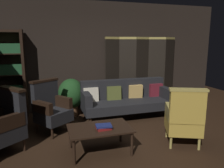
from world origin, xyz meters
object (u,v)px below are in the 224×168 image
at_px(armchair_gilt_accent, 184,118).
at_px(potted_plant, 71,95).
at_px(armchair_wing_right, 5,123).
at_px(armchair_wing_left, 51,108).
at_px(folding_screen, 142,71).
at_px(velvet_couch, 126,98).
at_px(bookshelf, 5,73).
at_px(book_navy_cloth, 104,126).
at_px(coffee_table, 100,130).
at_px(book_red_leather, 104,128).

height_order(armchair_gilt_accent, potted_plant, armchair_gilt_accent).
xyz_separation_m(armchair_wing_right, potted_plant, (1.22, 1.44, 0.04)).
xyz_separation_m(armchair_wing_left, potted_plant, (0.49, 0.82, 0.04)).
relative_size(folding_screen, potted_plant, 2.32).
relative_size(velvet_couch, armchair_gilt_accent, 2.04).
bearing_deg(armchair_wing_left, bookshelf, 130.42).
height_order(bookshelf, potted_plant, bookshelf).
bearing_deg(velvet_couch, book_navy_cloth, -121.58).
bearing_deg(coffee_table, armchair_wing_right, 162.07).
xyz_separation_m(folding_screen, velvet_couch, (-0.74, -0.76, -0.53)).
bearing_deg(potted_plant, velvet_couch, -18.66).
relative_size(velvet_couch, armchair_wing_right, 2.04).
xyz_separation_m(armchair_wing_left, armchair_wing_right, (-0.73, -0.62, 0.00)).
bearing_deg(book_navy_cloth, bookshelf, 126.94).
relative_size(bookshelf, potted_plant, 2.24).
bearing_deg(bookshelf, folding_screen, 0.39).
height_order(velvet_couch, potted_plant, potted_plant).
xyz_separation_m(velvet_couch, book_navy_cloth, (-0.97, -1.57, 0.02)).
distance_m(bookshelf, armchair_wing_left, 1.60).
height_order(bookshelf, coffee_table, bookshelf).
height_order(velvet_couch, armchair_wing_left, armchair_wing_left).
bearing_deg(coffee_table, velvet_couch, 55.91).
distance_m(folding_screen, book_red_leather, 2.94).
distance_m(velvet_couch, coffee_table, 1.80).
distance_m(folding_screen, coffee_table, 2.92).
distance_m(armchair_gilt_accent, book_red_leather, 1.40).
relative_size(armchair_wing_right, book_red_leather, 4.66).
bearing_deg(potted_plant, coffee_table, -83.09).
xyz_separation_m(folding_screen, armchair_wing_left, (-2.48, -1.16, -0.50)).
xyz_separation_m(coffee_table, armchair_wing_right, (-1.46, 0.47, 0.12)).
xyz_separation_m(bookshelf, coffee_table, (1.69, -2.23, -0.71)).
distance_m(folding_screen, velvet_couch, 1.19).
bearing_deg(folding_screen, bookshelf, -179.61).
height_order(armchair_wing_left, armchair_wing_right, same).
bearing_deg(coffee_table, folding_screen, 52.08).
bearing_deg(armchair_wing_left, armchair_wing_right, -139.54).
bearing_deg(coffee_table, book_navy_cloth, -59.79).
height_order(folding_screen, armchair_wing_right, folding_screen).
xyz_separation_m(folding_screen, potted_plant, (-1.99, -0.34, -0.46)).
bearing_deg(book_red_leather, armchair_wing_right, 159.92).
bearing_deg(armchair_wing_right, coffee_table, -17.93).
distance_m(armchair_gilt_accent, potted_plant, 2.68).
bearing_deg(bookshelf, coffee_table, -52.85).
xyz_separation_m(velvet_couch, armchair_wing_right, (-2.47, -1.02, 0.03)).
height_order(armchair_gilt_accent, armchair_wing_right, same).
bearing_deg(bookshelf, book_red_leather, -53.06).
relative_size(armchair_gilt_accent, book_navy_cloth, 4.21).
distance_m(armchair_wing_left, armchair_wing_right, 0.96).
relative_size(bookshelf, armchair_wing_left, 1.97).
height_order(armchair_wing_left, book_red_leather, armchair_wing_left).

